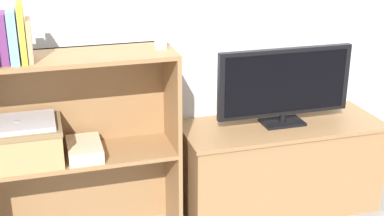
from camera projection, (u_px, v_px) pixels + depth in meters
The scene contains 12 objects.
tv_stand at pixel (279, 166), 2.94m from camera, with size 1.08×0.43×0.50m.
tv at pixel (285, 84), 2.77m from camera, with size 0.73×0.14×0.41m.
bookshelf_lower_tier at pixel (78, 182), 2.65m from camera, with size 0.96×0.31×0.49m.
bookshelf_upper_tier at pixel (71, 89), 2.48m from camera, with size 0.96×0.31×0.48m.
book_plum at pixel (3, 38), 2.21m from camera, with size 0.04×0.12×0.21m.
book_skyblue at pixel (13, 36), 2.22m from camera, with size 0.04×0.16×0.22m.
book_mustard at pixel (22, 33), 2.22m from camera, with size 0.02×0.15×0.25m.
book_tan at pixel (29, 40), 2.24m from camera, with size 0.02×0.13×0.18m.
baby_monitor at pixel (160, 37), 2.45m from camera, with size 0.05×0.04×0.14m.
storage_basket_left at pixel (19, 142), 2.42m from camera, with size 0.38×0.28×0.18m.
laptop at pixel (17, 123), 2.39m from camera, with size 0.33×0.24×0.02m.
magazine_stack at pixel (85, 149), 2.51m from camera, with size 0.16×0.24×0.06m.
Camera 1 is at (-0.68, -2.20, 1.59)m, focal length 50.00 mm.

